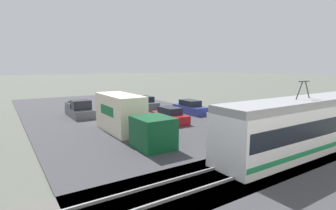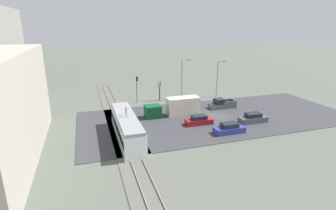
# 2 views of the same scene
# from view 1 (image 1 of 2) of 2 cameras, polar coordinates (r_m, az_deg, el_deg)

# --- Properties ---
(ground_plane) EXTENTS (320.00, 320.00, 0.00)m
(ground_plane) POSITION_cam_1_polar(r_m,az_deg,el_deg) (28.95, -8.56, -2.75)
(ground_plane) COLOR #565B51
(road_surface) EXTENTS (20.06, 47.45, 0.08)m
(road_surface) POSITION_cam_1_polar(r_m,az_deg,el_deg) (28.94, -8.56, -2.68)
(road_surface) COLOR #38383D
(road_surface) RESTS_ON ground
(rail_bed) EXTENTS (63.56, 4.40, 0.22)m
(rail_bed) POSITION_cam_1_polar(r_m,az_deg,el_deg) (15.85, 18.05, -12.44)
(rail_bed) COLOR #5B5954
(rail_bed) RESTS_ON ground
(light_rail_tram) EXTENTS (13.61, 2.84, 4.59)m
(light_rail_tram) POSITION_cam_1_polar(r_m,az_deg,el_deg) (18.99, 26.91, -4.11)
(light_rail_tram) COLOR white
(light_rail_tram) RESTS_ON ground
(box_truck) EXTENTS (2.35, 9.90, 3.15)m
(box_truck) POSITION_cam_1_polar(r_m,az_deg,el_deg) (21.40, -8.96, -2.57)
(box_truck) COLOR #0C4723
(box_truck) RESTS_ON ground
(pickup_truck) EXTENTS (2.06, 5.21, 1.87)m
(pickup_truck) POSITION_cam_1_polar(r_m,az_deg,el_deg) (30.49, -18.68, -1.04)
(pickup_truck) COLOR #4C5156
(pickup_truck) RESTS_ON ground
(sedan_car_0) EXTENTS (1.74, 4.51, 1.50)m
(sedan_car_0) POSITION_cam_1_polar(r_m,az_deg,el_deg) (25.98, 0.40, -2.39)
(sedan_car_0) COLOR maroon
(sedan_car_0) RESTS_ON ground
(sedan_car_1) EXTENTS (1.85, 4.78, 1.60)m
(sedan_car_1) POSITION_cam_1_polar(r_m,az_deg,el_deg) (34.54, -5.10, 0.37)
(sedan_car_1) COLOR #4C5156
(sedan_car_1) RESTS_ON ground
(sedan_car_2) EXTENTS (1.82, 4.69, 1.56)m
(sedan_car_2) POSITION_cam_1_polar(r_m,az_deg,el_deg) (30.95, 4.82, -0.60)
(sedan_car_2) COLOR navy
(sedan_car_2) RESTS_ON ground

